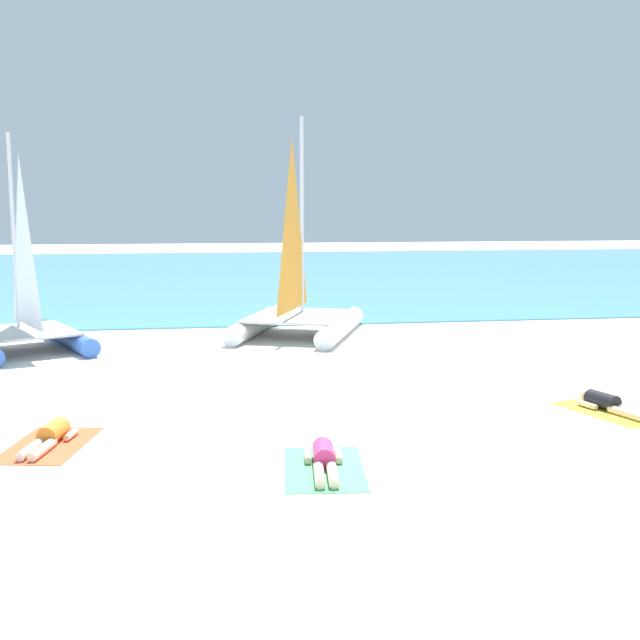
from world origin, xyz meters
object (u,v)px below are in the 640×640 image
(sailboat_blue, at_px, (23,319))
(sunbather_left, at_px, (50,436))
(sunbather_right, at_px, (608,404))
(sunbather_middle, at_px, (324,458))
(towel_left, at_px, (49,445))
(towel_middle, at_px, (324,468))
(sailboat_white, at_px, (297,304))
(towel_right, at_px, (611,411))

(sailboat_blue, relative_size, sunbather_left, 3.52)
(sailboat_blue, xyz_separation_m, sunbather_right, (11.66, -7.76, -0.69))
(sunbather_middle, distance_m, sunbather_right, 5.94)
(towel_left, relative_size, towel_middle, 1.00)
(sailboat_white, bearing_deg, sunbather_right, -42.61)
(sailboat_white, relative_size, sunbather_right, 4.01)
(sunbather_left, distance_m, sunbather_middle, 4.35)
(towel_right, height_order, sunbather_right, sunbather_right)
(sunbather_left, bearing_deg, sailboat_blue, 116.01)
(towel_left, relative_size, sunbather_left, 1.22)
(towel_middle, bearing_deg, sunbather_right, 22.28)
(sunbather_left, xyz_separation_m, towel_right, (9.54, 0.42, -0.13))
(sunbather_left, distance_m, sunbather_right, 9.53)
(sailboat_white, height_order, towel_left, sailboat_white)
(towel_right, bearing_deg, sailboat_blue, 146.17)
(sailboat_blue, height_order, towel_left, sailboat_blue)
(towel_left, bearing_deg, sunbather_middle, -22.33)
(sunbather_right, bearing_deg, sailboat_white, 98.99)
(towel_middle, height_order, towel_right, same)
(sunbather_left, bearing_deg, sunbather_right, 14.39)
(towel_left, xyz_separation_m, sunbather_middle, (4.01, -1.65, 0.13))
(towel_right, distance_m, sunbather_right, 0.14)
(towel_left, bearing_deg, towel_right, 2.92)
(sailboat_white, xyz_separation_m, towel_middle, (-1.05, -11.30, -0.91))
(sunbather_right, bearing_deg, towel_middle, -175.12)
(sailboat_blue, relative_size, towel_left, 2.89)
(sailboat_blue, bearing_deg, towel_left, -100.50)
(sailboat_blue, xyz_separation_m, sunbather_left, (2.14, -8.25, -0.69))
(sailboat_white, height_order, sunbather_right, sailboat_white)
(sailboat_blue, bearing_deg, sunbather_left, -100.31)
(sailboat_white, height_order, sunbather_middle, sailboat_white)
(sailboat_white, distance_m, towel_middle, 11.38)
(towel_left, distance_m, sunbather_middle, 4.34)
(towel_left, height_order, sunbather_left, sunbather_left)
(towel_left, xyz_separation_m, sunbather_left, (0.01, 0.07, 0.13))
(sunbather_left, distance_m, towel_right, 9.55)
(sailboat_white, relative_size, towel_right, 3.25)
(sailboat_blue, height_order, sunbather_left, sailboat_blue)
(towel_middle, xyz_separation_m, sunbather_middle, (0.01, 0.07, 0.13))
(sailboat_white, distance_m, towel_right, 10.19)
(towel_left, distance_m, towel_middle, 4.36)
(towel_left, distance_m, towel_right, 9.57)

